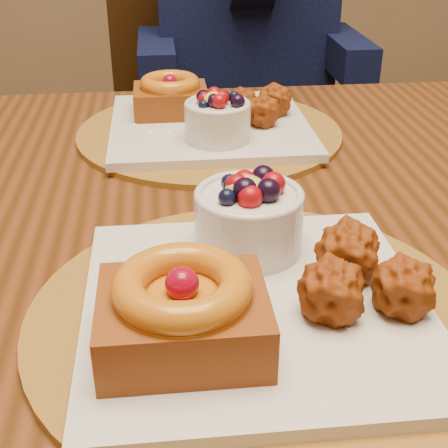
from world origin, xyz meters
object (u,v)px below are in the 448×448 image
(place_setting_near, at_px, (250,286))
(chair_far, at_px, (197,153))
(place_setting_far, at_px, (208,120))
(dining_table, at_px, (226,260))

(place_setting_near, distance_m, chair_far, 1.10)
(chair_far, bearing_deg, place_setting_far, -89.36)
(dining_table, xyz_separation_m, place_setting_near, (-0.00, -0.21, 0.11))
(place_setting_near, bearing_deg, chair_far, 88.80)
(place_setting_far, relative_size, chair_far, 0.44)
(place_setting_far, bearing_deg, chair_far, 88.09)
(place_setting_near, height_order, chair_far, chair_far)
(dining_table, distance_m, place_setting_near, 0.24)
(dining_table, relative_size, place_setting_near, 4.21)
(place_setting_far, bearing_deg, dining_table, -89.32)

